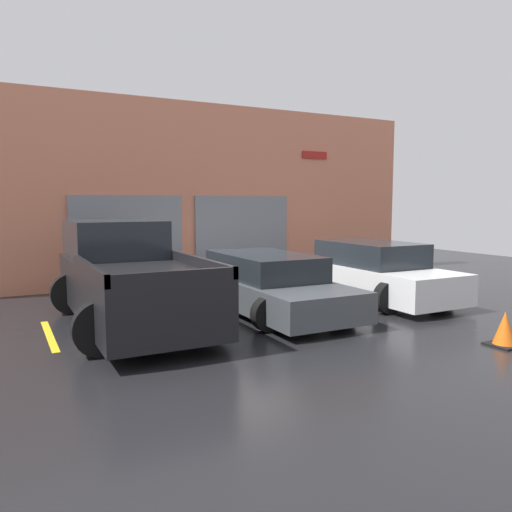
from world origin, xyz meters
TOP-DOWN VIEW (x-y plane):
  - ground_plane at (0.00, 0.00)m, footprint 28.00×28.00m
  - shophouse_building at (-0.00, 3.29)m, footprint 14.41×0.68m
  - pickup_truck at (-2.79, -0.91)m, footprint 2.47×5.12m
  - sedan_white at (2.79, -1.20)m, footprint 2.14×4.36m
  - sedan_side at (0.00, -1.20)m, footprint 2.17×4.75m
  - parking_stripe_far_left at (-4.19, -1.23)m, footprint 0.12×2.20m
  - parking_stripe_left at (-1.40, -1.23)m, footprint 0.12×2.20m
  - parking_stripe_centre at (1.40, -1.23)m, footprint 0.12×2.20m
  - parking_stripe_right at (4.19, -1.23)m, footprint 0.12×2.20m
  - traffic_cone at (2.09, -5.16)m, footprint 0.47×0.47m

SIDE VIEW (x-z plane):
  - ground_plane at x=0.00m, z-range 0.00..0.00m
  - parking_stripe_far_left at x=-4.19m, z-range 0.00..0.01m
  - parking_stripe_left at x=-1.40m, z-range 0.00..0.01m
  - parking_stripe_centre at x=1.40m, z-range 0.00..0.01m
  - parking_stripe_right at x=4.19m, z-range 0.00..0.01m
  - traffic_cone at x=2.09m, z-range -0.02..0.53m
  - sedan_side at x=0.00m, z-range -0.03..1.15m
  - sedan_white at x=2.79m, z-range -0.04..1.29m
  - pickup_truck at x=-2.79m, z-range -0.07..1.81m
  - shophouse_building at x=0.00m, z-range -0.03..4.95m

